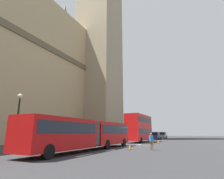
{
  "coord_description": "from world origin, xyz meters",
  "views": [
    {
      "loc": [
        -25.46,
        -8.48,
        1.74
      ],
      "look_at": [
        -1.53,
        3.22,
        8.09
      ],
      "focal_mm": 28.95,
      "sensor_mm": 36.0,
      "label": 1
    }
  ],
  "objects_px": {
    "double_decker_bus": "(139,127)",
    "street_lamp": "(18,118)",
    "traffic_cone_east": "(158,142)",
    "traffic_cone_middle": "(153,142)",
    "traffic_cone_west": "(130,147)",
    "clock_tower": "(100,8)",
    "sedan_lead": "(156,136)",
    "pedestrian_near_cones": "(151,141)",
    "articulated_bus": "(88,132)",
    "sedan_trailing": "(163,135)"
  },
  "relations": [
    {
      "from": "double_decker_bus",
      "to": "street_lamp",
      "type": "xyz_separation_m",
      "value": [
        -21.82,
        4.5,
        0.35
      ]
    },
    {
      "from": "double_decker_bus",
      "to": "traffic_cone_east",
      "type": "bearing_deg",
      "value": -123.33
    },
    {
      "from": "traffic_cone_middle",
      "to": "traffic_cone_east",
      "type": "xyz_separation_m",
      "value": [
        1.92,
        -0.43,
        0.0
      ]
    },
    {
      "from": "traffic_cone_west",
      "to": "traffic_cone_middle",
      "type": "distance_m",
      "value": 10.01
    },
    {
      "from": "clock_tower",
      "to": "double_decker_bus",
      "type": "xyz_separation_m",
      "value": [
        -8.62,
        -13.99,
        -36.36
      ]
    },
    {
      "from": "double_decker_bus",
      "to": "sedan_lead",
      "type": "height_order",
      "value": "double_decker_bus"
    },
    {
      "from": "traffic_cone_east",
      "to": "pedestrian_near_cones",
      "type": "height_order",
      "value": "pedestrian_near_cones"
    },
    {
      "from": "traffic_cone_middle",
      "to": "pedestrian_near_cones",
      "type": "relative_size",
      "value": 0.34
    },
    {
      "from": "articulated_bus",
      "to": "traffic_cone_middle",
      "type": "relative_size",
      "value": 27.5
    },
    {
      "from": "double_decker_bus",
      "to": "clock_tower",
      "type": "bearing_deg",
      "value": 58.36
    },
    {
      "from": "clock_tower",
      "to": "traffic_cone_west",
      "type": "bearing_deg",
      "value": -142.82
    },
    {
      "from": "sedan_lead",
      "to": "street_lamp",
      "type": "height_order",
      "value": "street_lamp"
    },
    {
      "from": "sedan_trailing",
      "to": "traffic_cone_middle",
      "type": "distance_m",
      "value": 26.4
    },
    {
      "from": "sedan_trailing",
      "to": "street_lamp",
      "type": "relative_size",
      "value": 0.83
    },
    {
      "from": "pedestrian_near_cones",
      "to": "sedan_lead",
      "type": "bearing_deg",
      "value": 11.87
    },
    {
      "from": "traffic_cone_west",
      "to": "double_decker_bus",
      "type": "bearing_deg",
      "value": 13.74
    },
    {
      "from": "traffic_cone_middle",
      "to": "traffic_cone_west",
      "type": "bearing_deg",
      "value": -179.73
    },
    {
      "from": "articulated_bus",
      "to": "street_lamp",
      "type": "height_order",
      "value": "street_lamp"
    },
    {
      "from": "traffic_cone_west",
      "to": "traffic_cone_east",
      "type": "relative_size",
      "value": 1.0
    },
    {
      "from": "sedan_trailing",
      "to": "pedestrian_near_cones",
      "type": "bearing_deg",
      "value": -171.05
    },
    {
      "from": "traffic_cone_middle",
      "to": "articulated_bus",
      "type": "bearing_deg",
      "value": 164.35
    },
    {
      "from": "sedan_lead",
      "to": "pedestrian_near_cones",
      "type": "height_order",
      "value": "sedan_lead"
    },
    {
      "from": "clock_tower",
      "to": "traffic_cone_east",
      "type": "xyz_separation_m",
      "value": [
        -11.2,
        -17.91,
        -38.79
      ]
    },
    {
      "from": "traffic_cone_west",
      "to": "pedestrian_near_cones",
      "type": "relative_size",
      "value": 0.34
    },
    {
      "from": "double_decker_bus",
      "to": "sedan_lead",
      "type": "xyz_separation_m",
      "value": [
        13.13,
        -0.0,
        -1.79
      ]
    },
    {
      "from": "traffic_cone_west",
      "to": "traffic_cone_middle",
      "type": "height_order",
      "value": "same"
    },
    {
      "from": "traffic_cone_east",
      "to": "traffic_cone_middle",
      "type": "bearing_deg",
      "value": 167.42
    },
    {
      "from": "street_lamp",
      "to": "pedestrian_near_cones",
      "type": "relative_size",
      "value": 3.12
    },
    {
      "from": "articulated_bus",
      "to": "double_decker_bus",
      "type": "bearing_deg",
      "value": 0.01
    },
    {
      "from": "sedan_trailing",
      "to": "traffic_cone_east",
      "type": "relative_size",
      "value": 7.59
    },
    {
      "from": "sedan_trailing",
      "to": "pedestrian_near_cones",
      "type": "relative_size",
      "value": 2.6
    },
    {
      "from": "street_lamp",
      "to": "sedan_trailing",
      "type": "bearing_deg",
      "value": -6.02
    },
    {
      "from": "clock_tower",
      "to": "pedestrian_near_cones",
      "type": "bearing_deg",
      "value": -139.01
    },
    {
      "from": "pedestrian_near_cones",
      "to": "traffic_cone_middle",
      "type": "bearing_deg",
      "value": 13.05
    },
    {
      "from": "sedan_trailing",
      "to": "traffic_cone_east",
      "type": "bearing_deg",
      "value": -171.0
    },
    {
      "from": "double_decker_bus",
      "to": "sedan_lead",
      "type": "bearing_deg",
      "value": -0.0
    },
    {
      "from": "pedestrian_near_cones",
      "to": "traffic_cone_east",
      "type": "bearing_deg",
      "value": 8.86
    },
    {
      "from": "traffic_cone_middle",
      "to": "pedestrian_near_cones",
      "type": "xyz_separation_m",
      "value": [
        -9.56,
        -2.22,
        0.63
      ]
    },
    {
      "from": "articulated_bus",
      "to": "double_decker_bus",
      "type": "xyz_separation_m",
      "value": [
        16.98,
        0.0,
        0.96
      ]
    },
    {
      "from": "double_decker_bus",
      "to": "traffic_cone_middle",
      "type": "relative_size",
      "value": 15.59
    },
    {
      "from": "traffic_cone_east",
      "to": "pedestrian_near_cones",
      "type": "bearing_deg",
      "value": -171.14
    },
    {
      "from": "sedan_lead",
      "to": "traffic_cone_middle",
      "type": "xyz_separation_m",
      "value": [
        -17.63,
        -3.5,
        -0.63
      ]
    },
    {
      "from": "traffic_cone_west",
      "to": "pedestrian_near_cones",
      "type": "distance_m",
      "value": 2.3
    },
    {
      "from": "pedestrian_near_cones",
      "to": "street_lamp",
      "type": "bearing_deg",
      "value": 127.23
    },
    {
      "from": "articulated_bus",
      "to": "traffic_cone_east",
      "type": "relative_size",
      "value": 27.5
    },
    {
      "from": "sedan_trailing",
      "to": "traffic_cone_west",
      "type": "bearing_deg",
      "value": -174.54
    },
    {
      "from": "sedan_lead",
      "to": "street_lamp",
      "type": "distance_m",
      "value": 35.31
    },
    {
      "from": "sedan_trailing",
      "to": "street_lamp",
      "type": "distance_m",
      "value": 43.79
    },
    {
      "from": "traffic_cone_east",
      "to": "street_lamp",
      "type": "distance_m",
      "value": 21.19
    },
    {
      "from": "traffic_cone_west",
      "to": "traffic_cone_east",
      "type": "distance_m",
      "value": 11.93
    }
  ]
}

